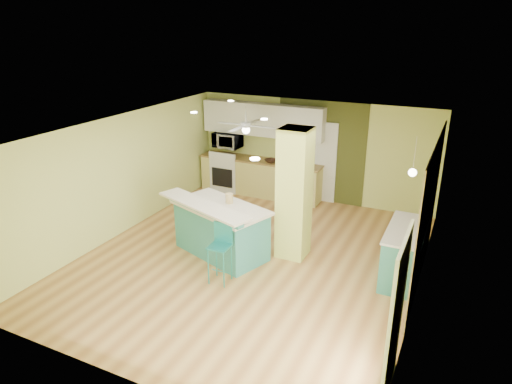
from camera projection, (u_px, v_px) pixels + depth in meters
floor at (251, 258)px, 8.73m from camera, size 6.00×7.00×0.01m
ceiling at (251, 130)px, 7.84m from camera, size 6.00×7.00×0.01m
wall_back at (313, 151)px, 11.25m from camera, size 6.00×0.01×2.50m
wall_front at (119, 296)px, 5.32m from camera, size 6.00×0.01×2.50m
wall_left at (122, 175)px, 9.50m from camera, size 0.01×7.00×2.50m
wall_right at (425, 228)px, 7.07m from camera, size 0.01×7.00×2.50m
wood_panel at (428, 214)px, 7.59m from camera, size 0.02×3.40×2.50m
olive_accent at (321, 152)px, 11.15m from camera, size 2.20×0.02×2.50m
interior_door at (320, 162)px, 11.22m from camera, size 0.82×0.05×2.00m
french_door at (396, 320)px, 5.22m from camera, size 0.04×1.08×2.10m
column at (294, 194)px, 8.45m from camera, size 0.55×0.55×2.50m
kitchen_run at (260, 177)px, 11.79m from camera, size 3.25×0.63×0.94m
stove at (228, 173)px, 12.16m from camera, size 0.76×0.66×1.08m
upper_cabinets at (263, 120)px, 11.37m from camera, size 3.20×0.34×0.80m
microwave at (227, 140)px, 11.86m from camera, size 0.70×0.48×0.39m
ceiling_fan at (246, 126)px, 10.13m from camera, size 1.41×1.41×0.61m
pendant_lamp at (412, 172)px, 7.63m from camera, size 0.14×0.14×0.69m
wall_decor at (430, 193)px, 7.66m from camera, size 0.03×0.90×0.70m
peninsula at (220, 229)px, 8.73m from camera, size 2.28×1.74×1.15m
bar_stool at (221, 243)px, 7.76m from camera, size 0.36×0.36×1.06m
side_counter at (404, 253)px, 7.92m from camera, size 0.63×1.47×0.95m
fruit_bowl at (271, 161)px, 11.40m from camera, size 0.41×0.41×0.08m
canister at (229, 198)px, 8.69m from camera, size 0.14×0.14×0.19m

